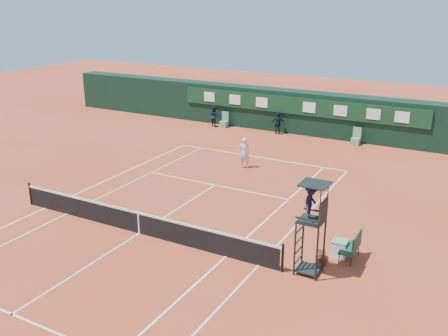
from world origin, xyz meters
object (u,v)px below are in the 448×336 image
(umpire_chair, at_px, (312,209))
(tennis_net, at_px, (139,222))
(cooler, at_px, (339,248))
(player, at_px, (244,153))
(player_bench, at_px, (353,245))

(umpire_chair, bearing_deg, tennis_net, -176.85)
(umpire_chair, height_order, cooler, umpire_chair)
(umpire_chair, relative_size, player, 1.91)
(cooler, relative_size, player, 0.36)
(player_bench, xyz_separation_m, cooler, (-0.50, 0.06, -0.27))
(cooler, bearing_deg, umpire_chair, -110.23)
(umpire_chair, relative_size, player_bench, 2.85)
(tennis_net, bearing_deg, umpire_chair, 3.15)
(player_bench, relative_size, player, 0.67)
(cooler, distance_m, player, 10.92)
(player, bearing_deg, cooler, 117.04)
(umpire_chair, bearing_deg, player_bench, 55.73)
(cooler, xyz_separation_m, player, (-7.81, 7.61, 0.57))
(tennis_net, distance_m, cooler, 8.15)
(tennis_net, height_order, player_bench, same)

